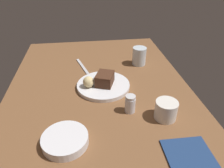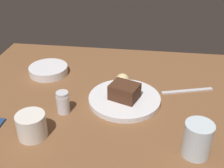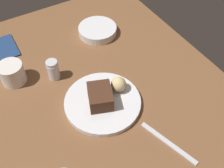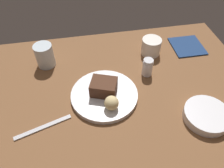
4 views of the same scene
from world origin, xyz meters
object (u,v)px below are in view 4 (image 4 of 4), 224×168
(side_bowl, at_px, (206,115))
(bread_roll, at_px, (112,103))
(chocolate_cake_slice, at_px, (104,87))
(salt_shaker, at_px, (148,67))
(folded_napkin, at_px, (187,46))
(dessert_plate, at_px, (105,95))
(water_glass, at_px, (45,55))
(butter_knife, at_px, (43,127))
(coffee_cup, at_px, (151,47))

(side_bowl, bearing_deg, bread_roll, -16.25)
(chocolate_cake_slice, relative_size, salt_shaker, 1.23)
(folded_napkin, bearing_deg, bread_roll, 35.53)
(dessert_plate, relative_size, folded_napkin, 1.67)
(dessert_plate, distance_m, chocolate_cake_slice, 0.04)
(water_glass, height_order, butter_knife, water_glass)
(salt_shaker, bearing_deg, dessert_plate, 24.92)
(chocolate_cake_slice, bearing_deg, folded_napkin, -152.87)
(side_bowl, relative_size, folded_napkin, 1.05)
(butter_knife, bearing_deg, dessert_plate, 6.23)
(chocolate_cake_slice, xyz_separation_m, butter_knife, (0.22, 0.10, -0.04))
(dessert_plate, relative_size, salt_shaker, 3.31)
(coffee_cup, bearing_deg, side_bowl, 102.14)
(chocolate_cake_slice, relative_size, coffee_cup, 1.09)
(bread_roll, xyz_separation_m, side_bowl, (-0.31, 0.09, -0.03))
(bread_roll, relative_size, folded_napkin, 0.34)
(dessert_plate, distance_m, butter_knife, 0.24)
(salt_shaker, xyz_separation_m, coffee_cup, (-0.05, -0.13, 0.00))
(folded_napkin, bearing_deg, chocolate_cake_slice, 27.13)
(water_glass, relative_size, folded_napkin, 0.67)
(dessert_plate, relative_size, water_glass, 2.51)
(chocolate_cake_slice, xyz_separation_m, water_glass, (0.21, -0.21, 0.00))
(water_glass, bearing_deg, salt_shaker, 161.49)
(salt_shaker, relative_size, coffee_cup, 0.89)
(bread_roll, bearing_deg, folded_napkin, -144.47)
(chocolate_cake_slice, xyz_separation_m, salt_shaker, (-0.19, -0.08, -0.01))
(bread_roll, xyz_separation_m, water_glass, (0.22, -0.29, 0.01))
(water_glass, height_order, folded_napkin, water_glass)
(butter_knife, bearing_deg, salt_shaker, 7.03)
(side_bowl, bearing_deg, chocolate_cake_slice, -27.03)
(dessert_plate, xyz_separation_m, salt_shaker, (-0.19, -0.09, 0.03))
(water_glass, distance_m, side_bowl, 0.65)
(bread_roll, height_order, side_bowl, bread_roll)
(bread_roll, relative_size, butter_knife, 0.26)
(water_glass, distance_m, coffee_cup, 0.45)
(dessert_plate, xyz_separation_m, side_bowl, (-0.32, 0.16, 0.01))
(dessert_plate, distance_m, salt_shaker, 0.21)
(bread_roll, relative_size, coffee_cup, 0.60)
(dessert_plate, height_order, salt_shaker, salt_shaker)
(dessert_plate, bearing_deg, bread_roll, 101.26)
(butter_knife, distance_m, folded_napkin, 0.72)
(chocolate_cake_slice, bearing_deg, dessert_plate, 103.24)
(side_bowl, xyz_separation_m, coffee_cup, (0.08, -0.37, 0.02))
(bread_roll, relative_size, side_bowl, 0.33)
(salt_shaker, bearing_deg, coffee_cup, -113.52)
(side_bowl, xyz_separation_m, butter_knife, (0.54, -0.06, -0.01))
(dessert_plate, xyz_separation_m, bread_roll, (-0.01, 0.07, 0.03))
(salt_shaker, height_order, butter_knife, salt_shaker)
(salt_shaker, relative_size, butter_knife, 0.39)
(dessert_plate, bearing_deg, coffee_cup, -138.74)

